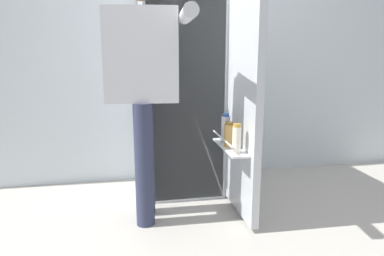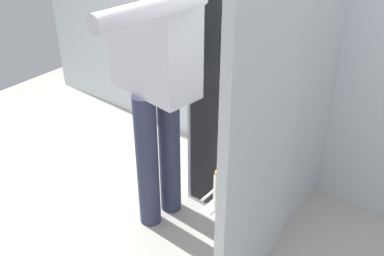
{
  "view_description": "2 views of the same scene",
  "coord_description": "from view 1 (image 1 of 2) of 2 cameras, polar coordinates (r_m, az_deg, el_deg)",
  "views": [
    {
      "loc": [
        -0.48,
        -2.29,
        1.15
      ],
      "look_at": [
        -0.03,
        -0.05,
        0.64
      ],
      "focal_mm": 34.37,
      "sensor_mm": 36.0,
      "label": 1
    },
    {
      "loc": [
        1.08,
        -1.47,
        1.81
      ],
      "look_at": [
        -0.07,
        0.0,
        0.7
      ],
      "focal_mm": 42.55,
      "sensor_mm": 36.0,
      "label": 2
    }
  ],
  "objects": [
    {
      "name": "refrigerator",
      "position": [
        2.84,
        -1.14,
        5.65
      ],
      "size": [
        0.64,
        1.13,
        1.61
      ],
      "color": "silver",
      "rests_on": "ground_plane"
    },
    {
      "name": "person",
      "position": [
        2.34,
        -7.51,
        8.2
      ],
      "size": [
        0.55,
        0.79,
        1.62
      ],
      "color": "#2D334C",
      "rests_on": "ground_plane"
    },
    {
      "name": "ground_plane",
      "position": [
        2.61,
        0.33,
        -13.49
      ],
      "size": [
        5.1,
        5.1,
        0.0
      ],
      "primitive_type": "plane",
      "color": "#B7B2A8"
    },
    {
      "name": "kitchen_wall",
      "position": [
        3.19,
        -2.9,
        15.57
      ],
      "size": [
        4.4,
        0.1,
        2.62
      ],
      "primitive_type": "cube",
      "color": "silver",
      "rests_on": "ground_plane"
    }
  ]
}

